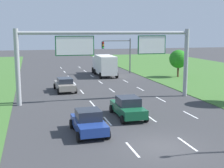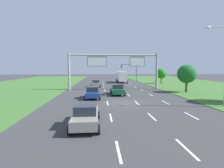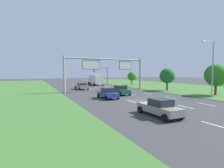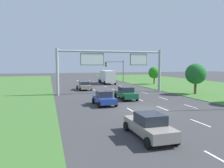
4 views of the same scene
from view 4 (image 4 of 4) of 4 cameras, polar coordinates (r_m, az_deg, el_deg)
ground_plane at (r=22.90m, az=9.11°, el=-6.52°), size 200.00×200.00×0.00m
lane_dashes_inner_left at (r=33.52m, az=-2.45°, el=-2.75°), size 0.14×62.40×0.01m
lane_dashes_inner_right at (r=34.51m, az=3.21°, el=-2.52°), size 0.14×62.40×0.01m
lane_dashes_slip at (r=35.82m, az=8.50°, el=-2.29°), size 0.14×62.40×0.01m
car_near_red at (r=14.13m, az=9.66°, el=-10.65°), size 2.02×4.50×1.57m
car_lead_silver at (r=39.80m, az=-7.35°, el=-0.43°), size 2.28×4.56×1.52m
car_mid_lane at (r=28.87m, az=3.63°, el=-2.41°), size 2.10×4.49×1.65m
car_far_ahead at (r=24.81m, az=-2.07°, el=-3.72°), size 2.19×3.96×1.61m
box_truck at (r=52.11m, az=-1.36°, el=1.95°), size 2.85×8.02×3.13m
sign_gantry at (r=34.62m, az=0.08°, el=5.61°), size 17.24×0.44×7.00m
traffic_light_mast at (r=54.23m, az=1.01°, el=4.36°), size 4.76×0.49×5.60m
roadside_tree_mid at (r=35.94m, az=21.03°, el=2.49°), size 3.16×3.16×4.75m
roadside_tree_far at (r=51.45m, az=10.98°, el=2.93°), size 2.69×2.69×4.06m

